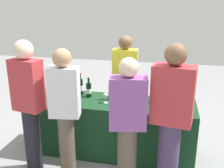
{
  "coord_description": "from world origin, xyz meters",
  "views": [
    {
      "loc": [
        0.73,
        -3.26,
        2.09
      ],
      "look_at": [
        0.0,
        0.0,
        1.03
      ],
      "focal_mm": 41.58,
      "sensor_mm": 36.0,
      "label": 1
    }
  ],
  "objects_px": {
    "wine_bottle_4": "(130,93)",
    "guest_3": "(171,116)",
    "guest_1": "(65,109)",
    "wine_bottle_1": "(89,90)",
    "wine_glass_0": "(66,94)",
    "wine_bottle_3": "(117,91)",
    "wine_bottle_5": "(138,92)",
    "guest_0": "(29,102)",
    "wine_bottle_0": "(80,87)",
    "wine_glass_2": "(106,96)",
    "guest_2": "(128,122)",
    "wine_bottle_6": "(160,94)",
    "wine_glass_1": "(73,95)",
    "wine_bottle_7": "(168,94)",
    "server_pouring": "(125,82)",
    "wine_bottle_2": "(111,92)"
  },
  "relations": [
    {
      "from": "wine_bottle_3",
      "to": "wine_bottle_5",
      "type": "height_order",
      "value": "wine_bottle_5"
    },
    {
      "from": "wine_bottle_1",
      "to": "guest_0",
      "type": "distance_m",
      "value": 0.9
    },
    {
      "from": "guest_3",
      "to": "wine_glass_1",
      "type": "bearing_deg",
      "value": 168.39
    },
    {
      "from": "wine_bottle_4",
      "to": "guest_3",
      "type": "distance_m",
      "value": 0.91
    },
    {
      "from": "wine_bottle_7",
      "to": "guest_1",
      "type": "relative_size",
      "value": 0.19
    },
    {
      "from": "server_pouring",
      "to": "guest_2",
      "type": "bearing_deg",
      "value": 96.72
    },
    {
      "from": "wine_bottle_4",
      "to": "wine_bottle_7",
      "type": "height_order",
      "value": "wine_bottle_4"
    },
    {
      "from": "wine_bottle_1",
      "to": "wine_bottle_6",
      "type": "relative_size",
      "value": 0.93
    },
    {
      "from": "wine_bottle_5",
      "to": "guest_2",
      "type": "height_order",
      "value": "guest_2"
    },
    {
      "from": "wine_bottle_1",
      "to": "wine_bottle_5",
      "type": "distance_m",
      "value": 0.7
    },
    {
      "from": "wine_bottle_4",
      "to": "guest_1",
      "type": "xyz_separation_m",
      "value": [
        -0.67,
        -0.71,
        -0.01
      ]
    },
    {
      "from": "wine_bottle_4",
      "to": "guest_1",
      "type": "height_order",
      "value": "guest_1"
    },
    {
      "from": "wine_bottle_5",
      "to": "wine_glass_2",
      "type": "xyz_separation_m",
      "value": [
        -0.41,
        -0.19,
        -0.02
      ]
    },
    {
      "from": "wine_bottle_3",
      "to": "wine_bottle_4",
      "type": "distance_m",
      "value": 0.19
    },
    {
      "from": "guest_1",
      "to": "guest_2",
      "type": "distance_m",
      "value": 0.77
    },
    {
      "from": "wine_bottle_5",
      "to": "wine_bottle_1",
      "type": "bearing_deg",
      "value": -179.02
    },
    {
      "from": "wine_bottle_1",
      "to": "guest_0",
      "type": "bearing_deg",
      "value": -126.16
    },
    {
      "from": "wine_bottle_6",
      "to": "wine_glass_1",
      "type": "bearing_deg",
      "value": -167.93
    },
    {
      "from": "guest_2",
      "to": "guest_3",
      "type": "relative_size",
      "value": 0.91
    },
    {
      "from": "wine_bottle_7",
      "to": "guest_3",
      "type": "bearing_deg",
      "value": -86.53
    },
    {
      "from": "wine_bottle_0",
      "to": "wine_bottle_1",
      "type": "bearing_deg",
      "value": -20.74
    },
    {
      "from": "wine_bottle_3",
      "to": "guest_2",
      "type": "bearing_deg",
      "value": -70.75
    },
    {
      "from": "wine_bottle_0",
      "to": "wine_bottle_6",
      "type": "relative_size",
      "value": 1.02
    },
    {
      "from": "wine_glass_2",
      "to": "guest_0",
      "type": "height_order",
      "value": "guest_0"
    },
    {
      "from": "wine_bottle_0",
      "to": "server_pouring",
      "type": "bearing_deg",
      "value": 40.94
    },
    {
      "from": "wine_glass_1",
      "to": "guest_1",
      "type": "bearing_deg",
      "value": -80.37
    },
    {
      "from": "wine_bottle_1",
      "to": "wine_glass_2",
      "type": "bearing_deg",
      "value": -30.9
    },
    {
      "from": "wine_glass_1",
      "to": "guest_2",
      "type": "relative_size",
      "value": 0.09
    },
    {
      "from": "guest_2",
      "to": "wine_bottle_4",
      "type": "bearing_deg",
      "value": 86.36
    },
    {
      "from": "wine_glass_0",
      "to": "guest_3",
      "type": "relative_size",
      "value": 0.08
    },
    {
      "from": "wine_bottle_2",
      "to": "guest_1",
      "type": "relative_size",
      "value": 0.18
    },
    {
      "from": "wine_bottle_6",
      "to": "wine_glass_1",
      "type": "relative_size",
      "value": 2.37
    },
    {
      "from": "wine_bottle_0",
      "to": "guest_0",
      "type": "height_order",
      "value": "guest_0"
    },
    {
      "from": "wine_bottle_3",
      "to": "wine_glass_0",
      "type": "xyz_separation_m",
      "value": [
        -0.68,
        -0.21,
        -0.02
      ]
    },
    {
      "from": "wine_bottle_1",
      "to": "wine_glass_0",
      "type": "xyz_separation_m",
      "value": [
        -0.26,
        -0.21,
        -0.01
      ]
    },
    {
      "from": "guest_3",
      "to": "guest_0",
      "type": "bearing_deg",
      "value": -171.24
    },
    {
      "from": "wine_bottle_2",
      "to": "guest_2",
      "type": "xyz_separation_m",
      "value": [
        0.36,
        -0.77,
        -0.05
      ]
    },
    {
      "from": "wine_bottle_2",
      "to": "server_pouring",
      "type": "distance_m",
      "value": 0.59
    },
    {
      "from": "wine_bottle_0",
      "to": "wine_glass_0",
      "type": "bearing_deg",
      "value": -113.57
    },
    {
      "from": "wine_bottle_0",
      "to": "guest_3",
      "type": "height_order",
      "value": "guest_3"
    },
    {
      "from": "wine_glass_1",
      "to": "server_pouring",
      "type": "xyz_separation_m",
      "value": [
        0.58,
        0.79,
        -0.01
      ]
    },
    {
      "from": "server_pouring",
      "to": "guest_0",
      "type": "bearing_deg",
      "value": 48.6
    },
    {
      "from": "wine_bottle_4",
      "to": "wine_glass_2",
      "type": "height_order",
      "value": "wine_bottle_4"
    },
    {
      "from": "wine_bottle_7",
      "to": "wine_glass_1",
      "type": "bearing_deg",
      "value": -167.09
    },
    {
      "from": "wine_bottle_6",
      "to": "guest_1",
      "type": "bearing_deg",
      "value": -145.95
    },
    {
      "from": "wine_bottle_1",
      "to": "server_pouring",
      "type": "xyz_separation_m",
      "value": [
        0.43,
        0.55,
        -0.01
      ]
    },
    {
      "from": "wine_bottle_1",
      "to": "server_pouring",
      "type": "relative_size",
      "value": 0.19
    },
    {
      "from": "wine_bottle_0",
      "to": "wine_glass_0",
      "type": "height_order",
      "value": "wine_bottle_0"
    },
    {
      "from": "guest_1",
      "to": "wine_glass_2",
      "type": "bearing_deg",
      "value": 47.47
    },
    {
      "from": "wine_bottle_1",
      "to": "wine_glass_0",
      "type": "bearing_deg",
      "value": -141.15
    }
  ]
}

